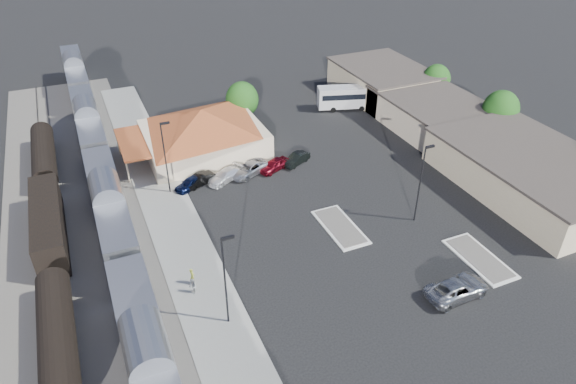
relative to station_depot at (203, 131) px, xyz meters
name	(u,v)px	position (x,y,z in m)	size (l,w,h in m)	color
ground	(315,248)	(4.56, -24.00, -3.13)	(280.00, 280.00, 0.00)	black
railbed	(88,255)	(-16.44, -16.00, -3.07)	(16.00, 100.00, 0.12)	#4C4944
platform	(183,243)	(-7.44, -18.00, -3.04)	(5.50, 92.00, 0.18)	gray
passenger_train	(111,213)	(-13.44, -13.88, -0.26)	(3.00, 104.00, 5.55)	silver
freight_cars	(49,225)	(-19.44, -12.12, -1.21)	(2.80, 46.00, 4.00)	black
station_depot	(203,131)	(0.00, 0.00, 0.00)	(18.35, 12.24, 6.20)	beige
buildings_east	(452,124)	(32.56, -9.72, -0.86)	(14.40, 51.40, 4.80)	#C6B28C
traffic_island_south	(340,227)	(8.56, -22.00, -3.03)	(3.30, 7.50, 0.21)	silver
traffic_island_north	(480,258)	(18.56, -32.00, -3.03)	(3.30, 7.50, 0.21)	silver
lamp_plat_s	(226,274)	(-6.34, -30.00, 2.21)	(1.08, 0.25, 9.00)	black
lamp_plat_n	(165,153)	(-6.34, -8.00, 2.21)	(1.08, 0.25, 9.00)	black
lamp_lot	(422,178)	(16.66, -24.00, 2.21)	(1.08, 0.25, 9.00)	black
tree_east_b	(501,110)	(38.56, -12.00, 1.09)	(4.94, 4.94, 6.96)	#382314
tree_east_c	(436,80)	(38.56, 2.00, 0.63)	(4.41, 4.41, 6.21)	#382314
tree_depot	(242,100)	(7.56, 6.00, 0.89)	(4.71, 4.71, 6.63)	#382314
suv	(457,288)	(13.19, -35.07, -2.29)	(2.78, 6.03, 1.68)	#9C9EA3
coach_bus	(354,96)	(25.41, 4.87, -1.06)	(11.42, 5.62, 3.60)	white
person_a	(192,276)	(-7.99, -24.36, -2.08)	(0.64, 0.42, 1.74)	#C9D141
person_b	(193,286)	(-8.28, -25.57, -2.16)	(0.77, 0.60, 1.59)	silver
parked_car_a	(191,183)	(-3.94, -7.96, -2.43)	(1.65, 4.10, 1.40)	#0B1439
parked_car_b	(199,180)	(-2.87, -7.66, -2.44)	(1.45, 4.17, 1.37)	black
parked_car_c	(225,176)	(0.33, -7.96, -2.43)	(1.97, 4.84, 1.41)	white
parked_car_d	(249,169)	(3.53, -7.66, -2.38)	(2.51, 5.43, 1.51)	#9B9DA3
parked_car_e	(274,165)	(6.73, -7.96, -2.40)	(1.73, 4.31, 1.47)	maroon
parked_car_f	(296,159)	(9.93, -7.66, -2.44)	(1.45, 4.17, 1.37)	black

